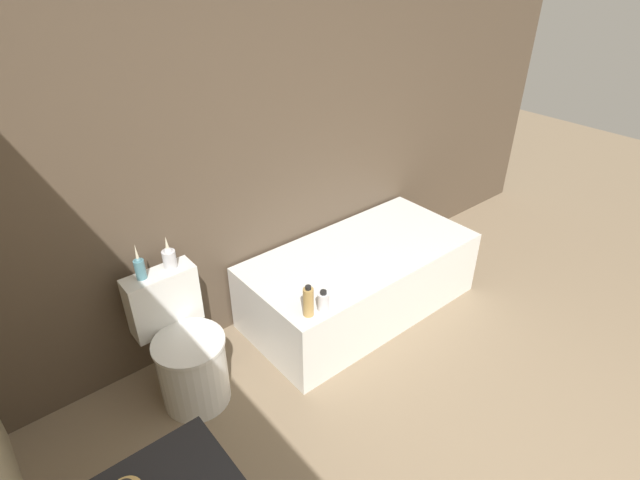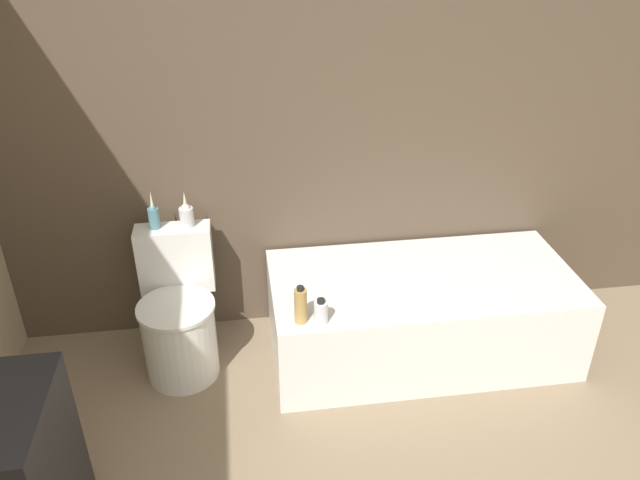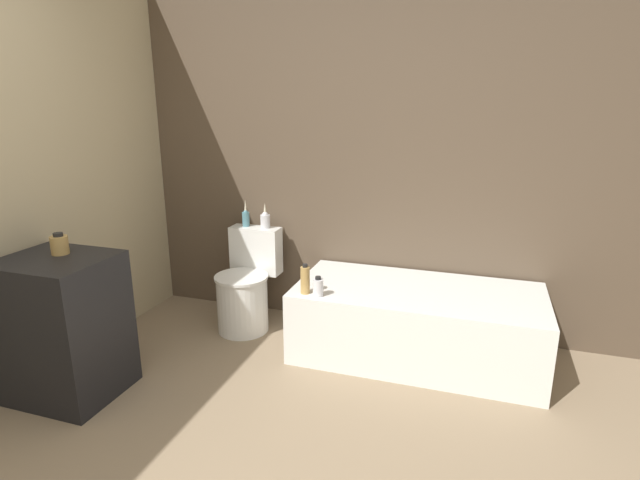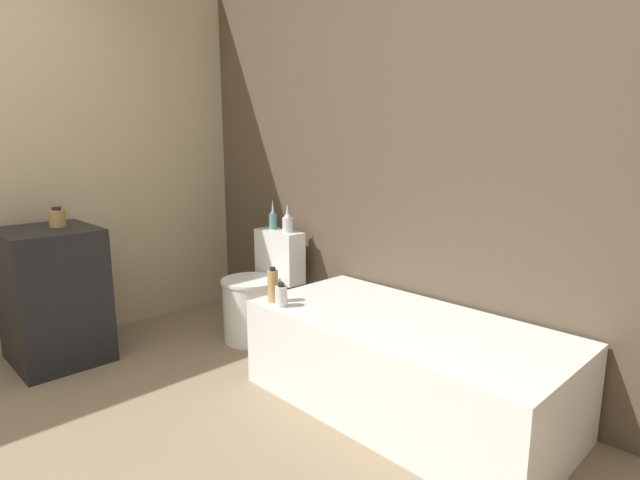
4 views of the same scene
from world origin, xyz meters
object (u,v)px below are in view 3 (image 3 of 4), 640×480
at_px(bathtub, 417,322).
at_px(vase_silver, 265,219).
at_px(vase_gold, 246,217).
at_px(shampoo_bottle_tall, 305,280).
at_px(toilet, 246,289).
at_px(soap_bottle_glass, 59,245).
at_px(shampoo_bottle_short, 318,287).

distance_m(bathtub, vase_silver, 1.37).
xyz_separation_m(vase_gold, shampoo_bottle_tall, (0.69, -0.56, -0.24)).
xyz_separation_m(toilet, vase_gold, (-0.08, 0.21, 0.51)).
bearing_deg(bathtub, soap_bottle_glass, -152.24).
height_order(soap_bottle_glass, shampoo_bottle_tall, soap_bottle_glass).
distance_m(toilet, shampoo_bottle_short, 0.83).
bearing_deg(vase_silver, shampoo_bottle_tall, -46.78).
bearing_deg(vase_silver, bathtub, -12.14).
xyz_separation_m(bathtub, vase_silver, (-1.22, 0.26, 0.57)).
distance_m(bathtub, shampoo_bottle_short, 0.74).
xyz_separation_m(bathtub, shampoo_bottle_tall, (-0.69, -0.30, 0.33)).
distance_m(bathtub, toilet, 1.30).
relative_size(bathtub, soap_bottle_glass, 13.00).
xyz_separation_m(vase_gold, vase_silver, (0.17, -0.00, -0.00)).
distance_m(soap_bottle_glass, vase_gold, 1.39).
height_order(shampoo_bottle_tall, shampoo_bottle_short, shampoo_bottle_tall).
distance_m(vase_silver, shampoo_bottle_tall, 0.80).
xyz_separation_m(vase_gold, shampoo_bottle_short, (0.78, -0.58, -0.27)).
distance_m(vase_gold, shampoo_bottle_short, 1.01).
bearing_deg(shampoo_bottle_tall, vase_silver, 133.22).
distance_m(bathtub, shampoo_bottle_tall, 0.82).
relative_size(toilet, shampoo_bottle_tall, 3.74).
xyz_separation_m(toilet, shampoo_bottle_short, (0.70, -0.37, 0.24)).
height_order(vase_silver, shampoo_bottle_short, vase_silver).
bearing_deg(shampoo_bottle_short, bathtub, 27.78).
xyz_separation_m(bathtub, toilet, (-1.30, 0.05, 0.06)).
height_order(vase_gold, vase_silver, vase_gold).
bearing_deg(shampoo_bottle_tall, soap_bottle_glass, -149.85).
relative_size(toilet, shampoo_bottle_short, 5.65).
bearing_deg(bathtub, shampoo_bottle_short, -152.22).
bearing_deg(vase_gold, shampoo_bottle_tall, -39.09).
xyz_separation_m(soap_bottle_glass, vase_silver, (0.71, 1.28, -0.09)).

